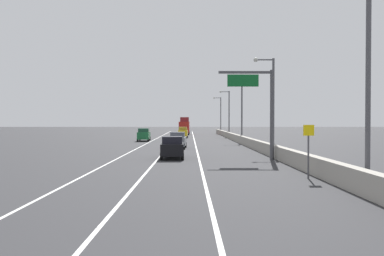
% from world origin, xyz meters
% --- Properties ---
extents(ground_plane, '(320.00, 320.00, 0.00)m').
position_xyz_m(ground_plane, '(0.00, 64.00, 0.00)').
color(ground_plane, '#2D2D30').
extents(lane_stripe_left, '(0.16, 130.00, 0.00)m').
position_xyz_m(lane_stripe_left, '(-5.50, 55.00, 0.00)').
color(lane_stripe_left, silver).
rests_on(lane_stripe_left, ground_plane).
extents(lane_stripe_center, '(0.16, 130.00, 0.00)m').
position_xyz_m(lane_stripe_center, '(-2.00, 55.00, 0.00)').
color(lane_stripe_center, silver).
rests_on(lane_stripe_center, ground_plane).
extents(lane_stripe_right, '(0.16, 130.00, 0.00)m').
position_xyz_m(lane_stripe_right, '(1.50, 55.00, 0.00)').
color(lane_stripe_right, silver).
rests_on(lane_stripe_right, ground_plane).
extents(jersey_barrier_right, '(0.60, 120.00, 1.10)m').
position_xyz_m(jersey_barrier_right, '(8.23, 40.00, 0.55)').
color(jersey_barrier_right, '#9E998E').
rests_on(jersey_barrier_right, ground_plane).
extents(overhead_sign_gantry, '(4.68, 0.36, 7.50)m').
position_xyz_m(overhead_sign_gantry, '(6.89, 27.80, 4.73)').
color(overhead_sign_gantry, '#47474C').
rests_on(overhead_sign_gantry, ground_plane).
extents(speed_advisory_sign, '(0.60, 0.11, 3.00)m').
position_xyz_m(speed_advisory_sign, '(7.33, 17.08, 1.76)').
color(speed_advisory_sign, '#4C4C51').
rests_on(speed_advisory_sign, ground_plane).
extents(lamp_post_right_near, '(2.14, 0.44, 9.66)m').
position_xyz_m(lamp_post_right_near, '(8.86, 13.88, 5.57)').
color(lamp_post_right_near, '#4C4C51').
rests_on(lamp_post_right_near, ground_plane).
extents(lamp_post_right_second, '(2.14, 0.44, 9.66)m').
position_xyz_m(lamp_post_right_second, '(8.93, 34.55, 5.57)').
color(lamp_post_right_second, '#4C4C51').
rests_on(lamp_post_right_second, ground_plane).
extents(lamp_post_right_third, '(2.14, 0.44, 9.66)m').
position_xyz_m(lamp_post_right_third, '(8.57, 55.22, 5.57)').
color(lamp_post_right_third, '#4C4C51').
rests_on(lamp_post_right_third, ground_plane).
extents(lamp_post_right_fourth, '(2.14, 0.44, 9.66)m').
position_xyz_m(lamp_post_right_fourth, '(8.72, 75.89, 5.57)').
color(lamp_post_right_fourth, '#4C4C51').
rests_on(lamp_post_right_fourth, ground_plane).
extents(lamp_post_right_fifth, '(2.14, 0.44, 9.66)m').
position_xyz_m(lamp_post_right_fifth, '(8.66, 96.56, 5.57)').
color(lamp_post_right_fifth, '#4C4C51').
rests_on(lamp_post_right_fifth, ground_plane).
extents(car_green_0, '(2.06, 4.82, 2.08)m').
position_xyz_m(car_green_0, '(-6.77, 58.01, 1.04)').
color(car_green_0, '#196033').
rests_on(car_green_0, ground_plane).
extents(car_yellow_1, '(1.89, 4.31, 2.14)m').
position_xyz_m(car_yellow_1, '(-0.58, 69.42, 1.06)').
color(car_yellow_1, gold).
rests_on(car_yellow_1, ground_plane).
extents(car_black_2, '(2.03, 4.12, 1.91)m').
position_xyz_m(car_black_2, '(-0.76, 28.66, 0.95)').
color(car_black_2, black).
rests_on(car_black_2, ground_plane).
extents(car_gray_3, '(2.01, 4.42, 1.95)m').
position_xyz_m(car_gray_3, '(-0.68, 40.71, 0.97)').
color(car_gray_3, slate).
rests_on(car_gray_3, ground_plane).
extents(box_truck, '(2.59, 7.85, 4.26)m').
position_xyz_m(box_truck, '(-0.60, 88.71, 1.95)').
color(box_truck, '#A51E19').
rests_on(box_truck, ground_plane).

